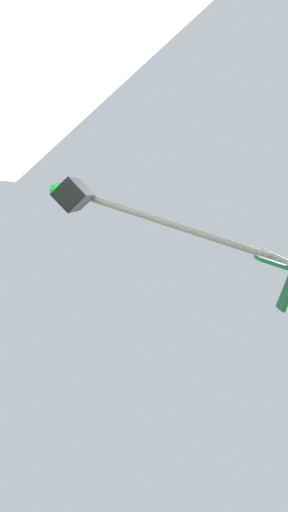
% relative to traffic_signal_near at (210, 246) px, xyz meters
% --- Properties ---
extents(traffic_signal_near, '(1.90, 3.05, 6.38)m').
position_rel_traffic_signal_near_xyz_m(traffic_signal_near, '(0.00, 0.00, 0.00)').
color(traffic_signal_near, slate).
rests_on(traffic_signal_near, ground_plane).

